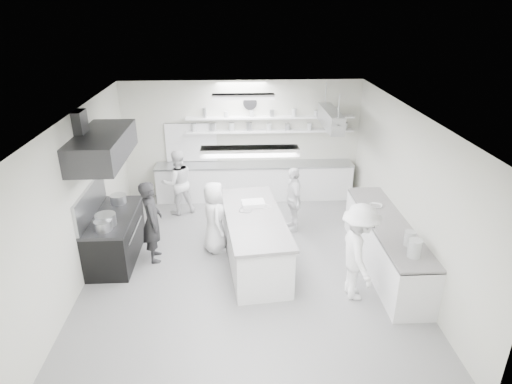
{
  "coord_description": "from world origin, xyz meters",
  "views": [
    {
      "loc": [
        -0.2,
        -7.33,
        4.77
      ],
      "look_at": [
        0.2,
        0.6,
        1.3
      ],
      "focal_mm": 30.79,
      "sensor_mm": 36.0,
      "label": 1
    }
  ],
  "objects_px": {
    "right_counter": "(386,246)",
    "stove": "(115,238)",
    "back_counter": "(255,181)",
    "prep_island": "(254,240)",
    "cook_stove": "(152,221)",
    "cook_back": "(178,182)"
  },
  "relations": [
    {
      "from": "stove",
      "to": "cook_stove",
      "type": "height_order",
      "value": "cook_stove"
    },
    {
      "from": "right_counter",
      "to": "prep_island",
      "type": "distance_m",
      "value": 2.52
    },
    {
      "from": "cook_stove",
      "to": "cook_back",
      "type": "distance_m",
      "value": 2.09
    },
    {
      "from": "back_counter",
      "to": "cook_back",
      "type": "bearing_deg",
      "value": -157.0
    },
    {
      "from": "right_counter",
      "to": "cook_back",
      "type": "xyz_separation_m",
      "value": [
        -4.22,
        2.6,
        0.33
      ]
    },
    {
      "from": "right_counter",
      "to": "stove",
      "type": "bearing_deg",
      "value": 173.48
    },
    {
      "from": "right_counter",
      "to": "prep_island",
      "type": "relative_size",
      "value": 1.25
    },
    {
      "from": "prep_island",
      "to": "cook_stove",
      "type": "bearing_deg",
      "value": 167.12
    },
    {
      "from": "stove",
      "to": "cook_stove",
      "type": "xyz_separation_m",
      "value": [
        0.77,
        -0.07,
        0.38
      ]
    },
    {
      "from": "stove",
      "to": "prep_island",
      "type": "relative_size",
      "value": 0.68
    },
    {
      "from": "back_counter",
      "to": "prep_island",
      "type": "xyz_separation_m",
      "value": [
        -0.15,
        -3.1,
        0.03
      ]
    },
    {
      "from": "prep_island",
      "to": "cook_back",
      "type": "height_order",
      "value": "cook_back"
    },
    {
      "from": "back_counter",
      "to": "cook_stove",
      "type": "height_order",
      "value": "cook_stove"
    },
    {
      "from": "back_counter",
      "to": "stove",
      "type": "bearing_deg",
      "value": -136.01
    },
    {
      "from": "right_counter",
      "to": "cook_back",
      "type": "relative_size",
      "value": 2.07
    },
    {
      "from": "stove",
      "to": "right_counter",
      "type": "relative_size",
      "value": 0.55
    },
    {
      "from": "right_counter",
      "to": "back_counter",
      "type": "bearing_deg",
      "value": 124.65
    },
    {
      "from": "prep_island",
      "to": "cook_back",
      "type": "relative_size",
      "value": 1.66
    },
    {
      "from": "stove",
      "to": "cook_back",
      "type": "relative_size",
      "value": 1.13
    },
    {
      "from": "back_counter",
      "to": "cook_stove",
      "type": "bearing_deg",
      "value": -126.62
    },
    {
      "from": "prep_island",
      "to": "back_counter",
      "type": "bearing_deg",
      "value": 80.94
    },
    {
      "from": "right_counter",
      "to": "cook_stove",
      "type": "height_order",
      "value": "cook_stove"
    }
  ]
}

